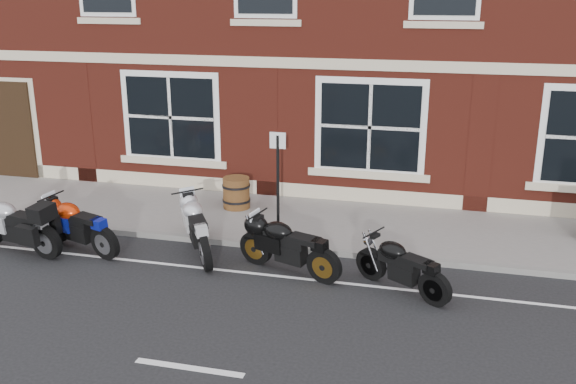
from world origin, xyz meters
name	(u,v)px	position (x,y,z in m)	size (l,w,h in m)	color
ground	(253,278)	(0.00, 0.00, 0.00)	(80.00, 80.00, 0.00)	black
sidewalk	(292,220)	(0.00, 3.00, 0.06)	(30.00, 3.00, 0.12)	slate
kerb	(273,246)	(0.00, 1.42, 0.06)	(30.00, 0.16, 0.12)	slate
moto_touring_silver	(14,222)	(-4.99, 0.09, 0.62)	(2.28, 0.69, 1.51)	black
moto_sport_red	(78,223)	(-3.78, 0.44, 0.57)	(2.12, 0.87, 0.99)	black
moto_sport_black	(288,244)	(0.56, 0.43, 0.56)	(2.10, 0.87, 0.98)	black
moto_sport_silver	(199,225)	(-1.37, 0.89, 0.59)	(1.31, 2.04, 1.03)	black
moto_naked_black	(401,264)	(2.65, 0.15, 0.51)	(1.72, 1.19, 0.89)	black
barrel_planter	(236,193)	(-1.44, 3.40, 0.48)	(0.66, 0.66, 0.73)	#442412
parking_sign	(278,180)	(0.07, 1.55, 1.43)	(0.32, 0.06, 2.27)	black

